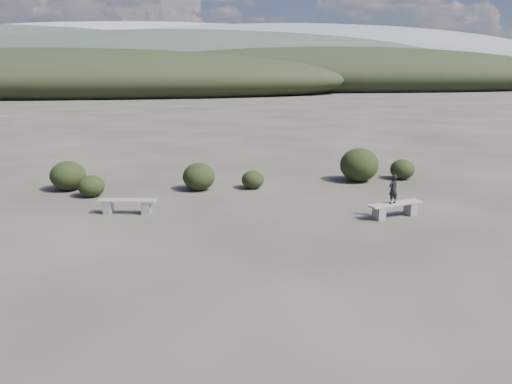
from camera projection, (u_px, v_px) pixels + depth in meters
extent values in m
plane|color=#302C25|center=(278.00, 273.00, 11.66)|extent=(1200.00, 1200.00, 0.00)
cube|color=slate|center=(108.00, 207.00, 16.44)|extent=(0.33, 0.41, 0.43)
cube|color=slate|center=(147.00, 208.00, 16.39)|extent=(0.33, 0.41, 0.43)
cube|color=slate|center=(127.00, 200.00, 16.35)|extent=(1.96, 0.73, 0.05)
cube|color=slate|center=(379.00, 213.00, 15.75)|extent=(0.36, 0.43, 0.43)
cube|color=slate|center=(410.00, 209.00, 16.27)|extent=(0.36, 0.43, 0.43)
cube|color=slate|center=(395.00, 204.00, 15.95)|extent=(1.95, 0.95, 0.05)
imported|color=black|center=(393.00, 189.00, 15.78)|extent=(0.40, 0.33, 0.93)
ellipsoid|color=black|center=(91.00, 186.00, 18.61)|extent=(0.98, 0.98, 0.80)
ellipsoid|color=black|center=(199.00, 177.00, 19.59)|extent=(1.26, 1.26, 1.08)
ellipsoid|color=black|center=(253.00, 180.00, 19.90)|extent=(0.90, 0.90, 0.72)
ellipsoid|color=black|center=(359.00, 165.00, 21.11)|extent=(1.63, 1.63, 1.42)
ellipsoid|color=black|center=(402.00, 169.00, 21.59)|extent=(1.04, 1.04, 0.87)
ellipsoid|color=black|center=(68.00, 176.00, 19.58)|extent=(1.37, 1.37, 1.16)
ellipsoid|color=black|center=(64.00, 81.00, 94.38)|extent=(110.00, 40.00, 12.00)
ellipsoid|color=black|center=(340.00, 77.00, 121.37)|extent=(120.00, 44.00, 14.00)
ellipsoid|color=#2E382E|center=(192.00, 68.00, 164.39)|extent=(190.00, 64.00, 24.00)
ellipsoid|color=slate|center=(304.00, 62.00, 307.23)|extent=(340.00, 110.00, 44.00)
ellipsoid|color=gray|center=(150.00, 60.00, 389.77)|extent=(460.00, 140.00, 56.00)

